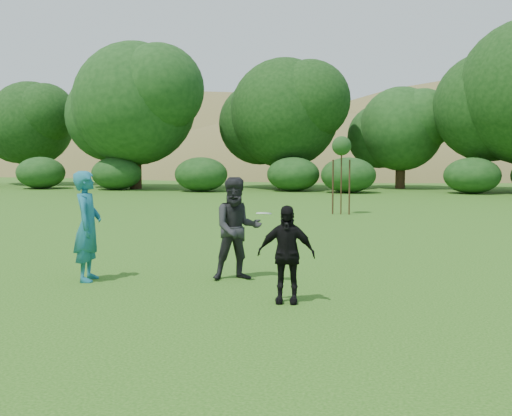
{
  "coord_description": "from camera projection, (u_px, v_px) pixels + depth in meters",
  "views": [
    {
      "loc": [
        2.93,
        -10.11,
        2.27
      ],
      "look_at": [
        0.0,
        3.0,
        1.1
      ],
      "focal_mm": 45.0,
      "sensor_mm": 36.0,
      "label": 1
    }
  ],
  "objects": [
    {
      "name": "player_grey",
      "position": [
        237.0,
        229.0,
        11.39
      ],
      "size": [
        1.1,
        1.01,
        1.83
      ],
      "primitive_type": "imported",
      "rotation": [
        0.0,
        0.0,
        0.44
      ],
      "color": "black",
      "rests_on": "ground"
    },
    {
      "name": "ground",
      "position": [
        217.0,
        289.0,
        10.66
      ],
      "size": [
        120.0,
        120.0,
        0.0
      ],
      "primitive_type": "plane",
      "color": "#19470C",
      "rests_on": "ground"
    },
    {
      "name": "hillside",
      "position": [
        368.0,
        269.0,
        78.38
      ],
      "size": [
        150.0,
        72.0,
        52.0
      ],
      "color": "olive",
      "rests_on": "ground"
    },
    {
      "name": "player_teal",
      "position": [
        88.0,
        226.0,
        11.29
      ],
      "size": [
        0.61,
        0.79,
        1.95
      ],
      "primitive_type": "imported",
      "rotation": [
        0.0,
        0.0,
        1.79
      ],
      "color": "#1A6578",
      "rests_on": "ground"
    },
    {
      "name": "tree_row",
      "position": [
        406.0,
        107.0,
        37.42
      ],
      "size": [
        53.92,
        10.38,
        9.62
      ],
      "color": "#3A2616",
      "rests_on": "ground"
    },
    {
      "name": "player_black",
      "position": [
        286.0,
        254.0,
        9.64
      ],
      "size": [
        0.89,
        0.43,
        1.48
      ],
      "primitive_type": "imported",
      "rotation": [
        0.0,
        0.0,
        0.08
      ],
      "color": "black",
      "rests_on": "ground"
    },
    {
      "name": "sapling",
      "position": [
        342.0,
        148.0,
        23.23
      ],
      "size": [
        0.7,
        0.7,
        2.85
      ],
      "color": "#392416",
      "rests_on": "ground"
    },
    {
      "name": "frisbee",
      "position": [
        264.0,
        214.0,
        11.03
      ],
      "size": [
        0.27,
        0.27,
        0.07
      ],
      "color": "white",
      "rests_on": "ground"
    }
  ]
}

